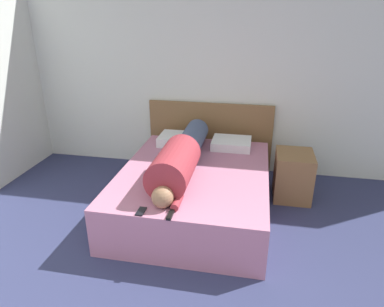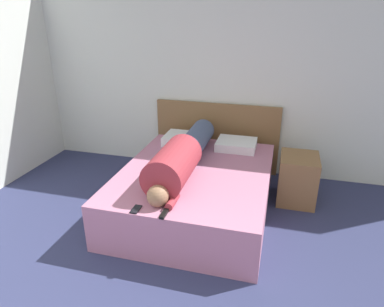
{
  "view_description": "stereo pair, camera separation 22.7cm",
  "coord_description": "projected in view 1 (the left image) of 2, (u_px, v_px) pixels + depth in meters",
  "views": [
    {
      "loc": [
        0.48,
        -0.44,
        2.05
      ],
      "look_at": [
        -0.13,
        2.65,
        0.73
      ],
      "focal_mm": 32.0,
      "sensor_mm": 36.0,
      "label": 1
    },
    {
      "loc": [
        0.7,
        -0.39,
        2.05
      ],
      "look_at": [
        -0.13,
        2.65,
        0.73
      ],
      "focal_mm": 32.0,
      "sensor_mm": 36.0,
      "label": 2
    }
  ],
  "objects": [
    {
      "name": "bed",
      "position": [
        195.0,
        190.0,
        3.74
      ],
      "size": [
        1.55,
        1.95,
        0.48
      ],
      "color": "#B2708E",
      "rests_on": "ground_plane"
    },
    {
      "name": "person_lying",
      "position": [
        181.0,
        157.0,
        3.55
      ],
      "size": [
        0.39,
        1.8,
        0.39
      ],
      "color": "#936B4C",
      "rests_on": "bed"
    },
    {
      "name": "tv_remote",
      "position": [
        171.0,
        214.0,
        2.83
      ],
      "size": [
        0.04,
        0.15,
        0.02
      ],
      "color": "black",
      "rests_on": "bed"
    },
    {
      "name": "headboard",
      "position": [
        210.0,
        136.0,
        4.67
      ],
      "size": [
        1.67,
        0.04,
        0.93
      ],
      "color": "brown",
      "rests_on": "ground_plane"
    },
    {
      "name": "pillow_second",
      "position": [
        231.0,
        143.0,
        4.23
      ],
      "size": [
        0.47,
        0.4,
        0.1
      ],
      "color": "white",
      "rests_on": "bed"
    },
    {
      "name": "pillow_near_headboard",
      "position": [
        179.0,
        139.0,
        4.34
      ],
      "size": [
        0.5,
        0.4,
        0.11
      ],
      "color": "white",
      "rests_on": "bed"
    },
    {
      "name": "nightstand",
      "position": [
        293.0,
        175.0,
        3.99
      ],
      "size": [
        0.42,
        0.49,
        0.55
      ],
      "color": "brown",
      "rests_on": "ground_plane"
    },
    {
      "name": "wall_back",
      "position": [
        221.0,
        74.0,
        4.39
      ],
      "size": [
        6.38,
        0.06,
        2.6
      ],
      "color": "silver",
      "rests_on": "ground_plane"
    },
    {
      "name": "cell_phone",
      "position": [
        141.0,
        211.0,
        2.88
      ],
      "size": [
        0.06,
        0.13,
        0.01
      ],
      "color": "black",
      "rests_on": "bed"
    }
  ]
}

